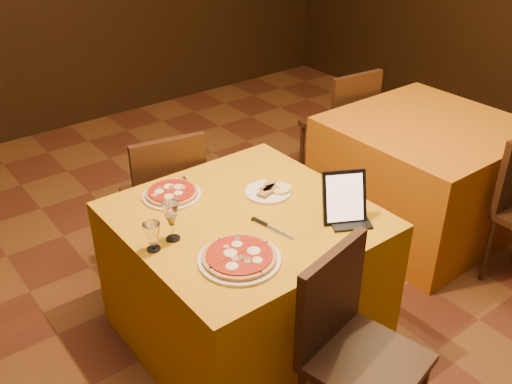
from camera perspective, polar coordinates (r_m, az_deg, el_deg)
floor at (r=3.15m, az=6.90°, el=-14.03°), size 6.00×7.00×0.01m
main_table at (r=2.90m, az=-1.04°, el=-8.47°), size 1.10×1.10×0.75m
side_table at (r=3.94m, az=16.28°, el=1.60°), size 1.10×1.10×0.75m
chair_main_near at (r=2.41m, az=10.99°, el=-16.33°), size 0.49×0.49×0.91m
chair_main_far at (r=3.43m, az=-9.31°, el=-0.50°), size 0.52×0.52×0.91m
chair_side_far at (r=4.37m, az=8.05°, el=6.60°), size 0.47×0.47×0.91m
pizza_near at (r=2.37m, az=-1.68°, el=-6.62°), size 0.35×0.35×0.03m
pizza_far at (r=2.84m, az=-8.44°, el=-0.18°), size 0.29×0.29×0.03m
cutlet_dish at (r=2.83m, az=1.19°, el=0.09°), size 0.23×0.23×0.03m
wine_glass at (r=2.48m, az=-8.44°, el=-2.87°), size 0.08×0.08×0.19m
water_glass at (r=2.44m, az=-10.31°, el=-4.44°), size 0.10×0.10×0.13m
tablet at (r=2.61m, az=8.82°, el=-0.49°), size 0.22×0.18×0.24m
knife at (r=2.56m, az=1.75°, el=-3.79°), size 0.06×0.22×0.01m
fork_near at (r=2.32m, az=-4.00°, el=-8.07°), size 0.02×0.14×0.01m
fork_far at (r=2.94m, az=-6.86°, el=0.80°), size 0.06×0.16×0.01m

